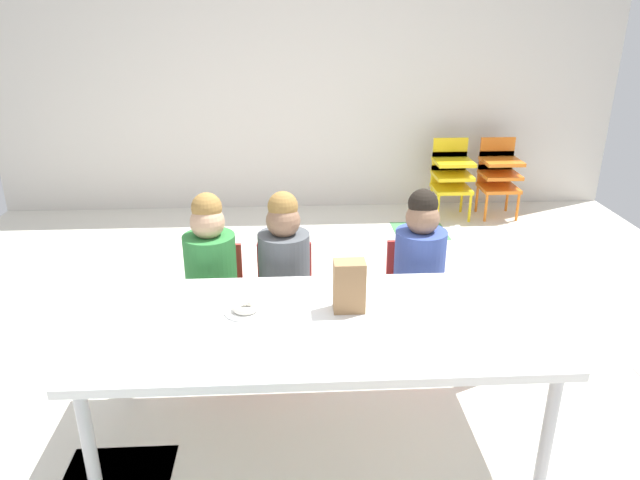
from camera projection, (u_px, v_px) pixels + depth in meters
name	position (u px, v px, depth m)	size (l,w,h in m)	color
ground_plane	(326.00, 355.00, 3.20)	(5.53, 5.13, 0.02)	silver
back_wall	(308.00, 57.00, 5.08)	(5.53, 0.10, 2.67)	beige
craft_table	(318.00, 330.00, 2.39)	(1.85, 0.84, 0.58)	white
seated_child_near_camera	(211.00, 264.00, 2.96)	(0.32, 0.31, 0.92)	red
seated_child_middle_seat	(284.00, 262.00, 2.98)	(0.32, 0.31, 0.92)	red
seated_child_far_right	(419.00, 259.00, 3.01)	(0.32, 0.32, 0.92)	red
kid_chair_yellow_stack	(451.00, 173.00, 5.14)	(0.32, 0.30, 0.68)	yellow
kid_chair_orange_stack	(499.00, 172.00, 5.16)	(0.32, 0.30, 0.68)	orange
paper_bag_brown	(349.00, 286.00, 2.42)	(0.13, 0.09, 0.22)	#9E754C
paper_plate_near_edge	(246.00, 311.00, 2.44)	(0.18, 0.18, 0.01)	white
donut_powdered_on_plate	(246.00, 307.00, 2.44)	(0.11, 0.11, 0.03)	white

